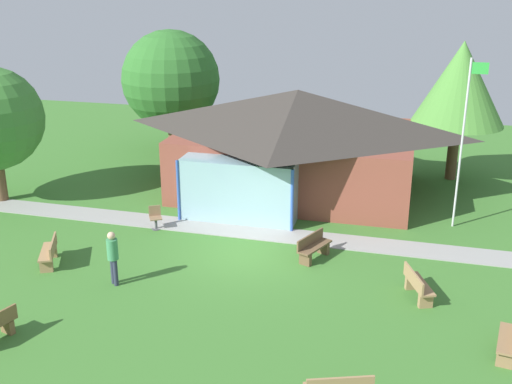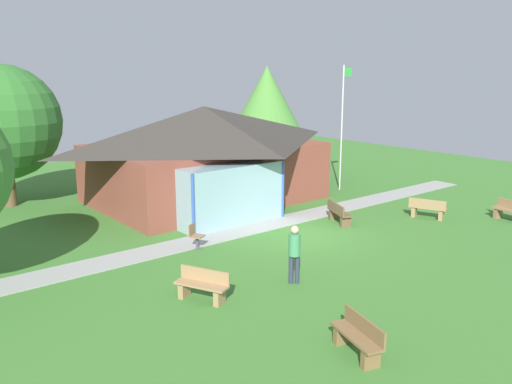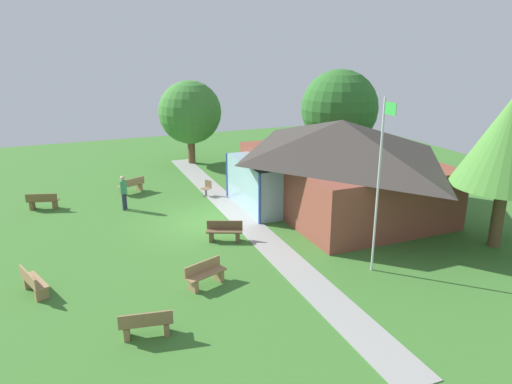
% 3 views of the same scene
% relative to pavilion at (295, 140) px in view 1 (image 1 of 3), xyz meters
% --- Properties ---
extents(ground_plane, '(44.00, 44.00, 0.00)m').
position_rel_pavilion_xyz_m(ground_plane, '(-0.24, -6.78, -2.29)').
color(ground_plane, '#3D752D').
extents(pavilion, '(10.78, 8.66, 4.41)m').
position_rel_pavilion_xyz_m(pavilion, '(0.00, 0.00, 0.00)').
color(pavilion, brown).
rests_on(pavilion, ground_plane).
extents(footpath, '(25.05, 1.62, 0.03)m').
position_rel_pavilion_xyz_m(footpath, '(-0.24, -4.96, -2.27)').
color(footpath, '#999993').
rests_on(footpath, ground_plane).
extents(flagpole, '(0.64, 0.08, 6.27)m').
position_rel_pavilion_xyz_m(flagpole, '(6.61, -2.50, 1.15)').
color(flagpole, silver).
rests_on(flagpole, ground_plane).
extents(bench_rear_near_path, '(1.00, 1.55, 0.84)m').
position_rel_pavilion_xyz_m(bench_rear_near_path, '(1.95, -6.58, -1.88)').
color(bench_rear_near_path, brown).
rests_on(bench_rear_near_path, ground_plane).
extents(bench_lawn_far_right, '(0.69, 1.55, 0.84)m').
position_rel_pavilion_xyz_m(bench_lawn_far_right, '(7.59, -10.86, -1.88)').
color(bench_lawn_far_right, olive).
rests_on(bench_lawn_far_right, ground_plane).
extents(bench_mid_right, '(0.95, 1.56, 0.84)m').
position_rel_pavilion_xyz_m(bench_mid_right, '(5.34, -8.45, -1.88)').
color(bench_mid_right, '#9E7A51').
rests_on(bench_mid_right, ground_plane).
extents(bench_mid_left, '(1.03, 1.55, 0.84)m').
position_rel_pavilion_xyz_m(bench_mid_left, '(-6.34, -9.15, -1.88)').
color(bench_mid_left, '#9E7A51').
rests_on(bench_mid_left, ground_plane).
extents(patio_chair_west, '(0.60, 0.60, 0.86)m').
position_rel_pavilion_xyz_m(patio_chair_west, '(-4.18, -5.48, -1.87)').
color(patio_chair_west, '#8C6B4C').
rests_on(patio_chair_west, ground_plane).
extents(visitor_strolling_lawn, '(0.34, 0.34, 1.74)m').
position_rel_pavilion_xyz_m(visitor_strolling_lawn, '(-3.66, -9.88, -1.27)').
color(visitor_strolling_lawn, '#2D3347').
rests_on(visitor_strolling_lawn, ground_plane).
extents(tree_behind_pavilion_right, '(4.09, 4.09, 6.26)m').
position_rel_pavilion_xyz_m(tree_behind_pavilion_right, '(6.69, 3.43, 2.10)').
color(tree_behind_pavilion_right, brown).
rests_on(tree_behind_pavilion_right, ground_plane).
extents(tree_behind_pavilion_left, '(5.05, 5.05, 6.32)m').
position_rel_pavilion_xyz_m(tree_behind_pavilion_left, '(-7.48, 4.75, 1.50)').
color(tree_behind_pavilion_left, brown).
rests_on(tree_behind_pavilion_left, ground_plane).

